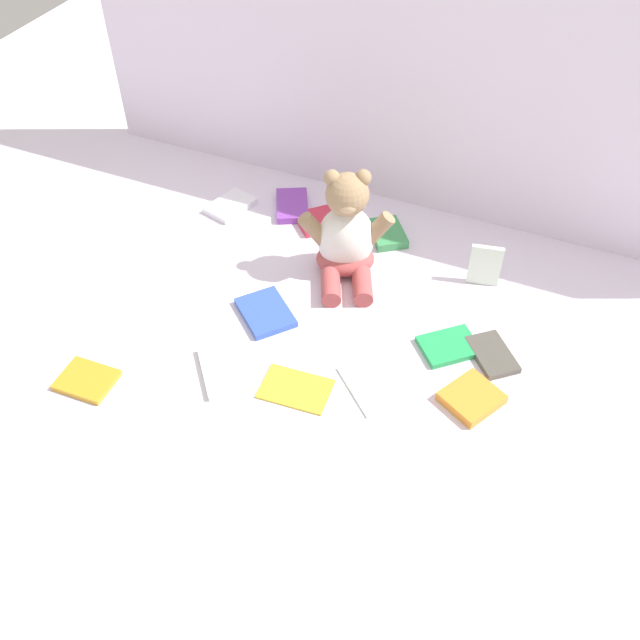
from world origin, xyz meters
name	(u,v)px	position (x,y,z in m)	size (l,w,h in m)	color
ground_plane	(349,325)	(0.00, 0.00, 0.00)	(3.20, 3.20, 0.00)	silver
backdrop_drape	(432,95)	(0.00, 0.47, 0.29)	(1.69, 0.03, 0.57)	silver
teddy_bear	(346,237)	(-0.07, 0.16, 0.09)	(0.20, 0.21, 0.25)	white
book_case_0	(472,398)	(0.28, -0.09, 0.01)	(0.10, 0.09, 0.02)	orange
book_case_1	(492,355)	(0.29, 0.03, 0.01)	(0.07, 0.11, 0.01)	#4E4B42
book_case_2	(374,384)	(0.10, -0.13, 0.00)	(0.10, 0.13, 0.01)	white
book_case_3	(231,206)	(-0.42, 0.26, 0.01)	(0.08, 0.12, 0.01)	white
book_case_4	(296,388)	(-0.03, -0.20, 0.00)	(0.09, 0.13, 0.01)	gold
book_case_5	(292,206)	(-0.28, 0.32, 0.01)	(0.08, 0.13, 0.02)	purple
book_case_6	(320,220)	(-0.19, 0.29, 0.01)	(0.08, 0.10, 0.02)	#C02A40
book_case_7	(265,313)	(-0.17, -0.04, 0.01)	(0.09, 0.12, 0.01)	blue
book_case_8	(225,369)	(-0.18, -0.21, 0.01)	(0.09, 0.13, 0.01)	white
book_case_9	(87,380)	(-0.41, -0.34, 0.01)	(0.08, 0.10, 0.01)	gold
book_case_10	(485,265)	(0.22, 0.24, 0.05)	(0.07, 0.01, 0.09)	silver
book_case_11	(387,233)	(-0.03, 0.31, 0.01)	(0.07, 0.11, 0.02)	#3A9050
book_case_12	(449,346)	(0.21, 0.02, 0.01)	(0.08, 0.11, 0.01)	green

